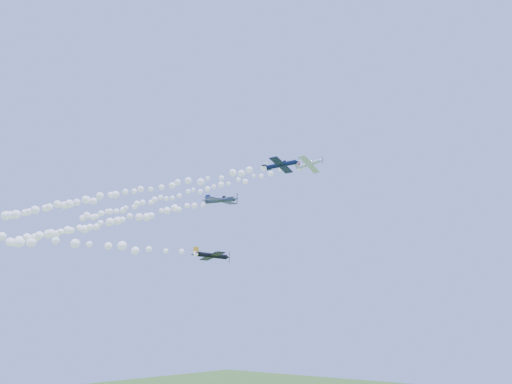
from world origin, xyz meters
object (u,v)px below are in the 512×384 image
Objects in this scene: plane_grey at (221,200)px; plane_white at (309,164)px; plane_black at (212,255)px; plane_navy at (281,165)px.

plane_white is at bearing 39.03° from plane_grey.
plane_grey is 16.75m from plane_black.
plane_navy is 21.21m from plane_black.
plane_white is 20.28m from plane_grey.
plane_navy is 0.91× the size of plane_grey.
plane_grey is at bearing 57.80° from plane_black.
plane_white is 12.92m from plane_navy.
plane_black is (-6.03, -21.89, -21.49)m from plane_white.
plane_white reaches higher than plane_grey.
plane_white is 31.26m from plane_black.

